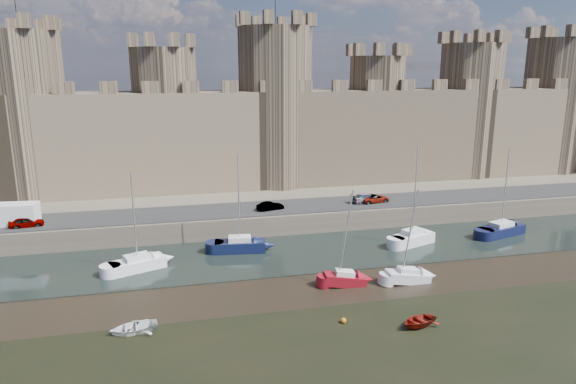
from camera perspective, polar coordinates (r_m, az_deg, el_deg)
The scene contains 19 objects.
ground at distance 36.66m, azimuth 11.89°, elevation -19.61°, with size 160.00×160.00×0.00m, color black.
water_channel at distance 56.90m, azimuth 1.70°, elevation -6.74°, with size 160.00×12.00×0.08m, color black.
quay at distance 90.52m, azimuth -4.10°, elevation 1.82°, with size 160.00×60.00×2.50m, color #4C443A.
road at distance 65.37m, azimuth -0.51°, elevation -1.68°, with size 160.00×7.00×0.10m, color black.
castle at distance 77.06m, azimuth -3.28°, elevation 7.58°, with size 108.50×11.00×29.00m.
car_0 at distance 64.28m, azimuth -27.07°, elevation -2.98°, with size 1.45×3.62×1.23m, color gray.
car_1 at distance 63.88m, azimuth -1.98°, elevation -1.58°, with size 1.18×3.39×1.12m, color gray.
car_2 at distance 68.22m, azimuth 8.76°, elevation -0.68°, with size 1.76×4.33×1.26m, color gray.
car_3 at distance 68.44m, azimuth 9.60°, elevation -0.72°, with size 1.87×4.06×1.13m, color gray.
van at distance 65.60m, azimuth -28.45°, elevation -2.24°, with size 5.77×2.31×2.52m, color silver.
sailboat_0 at distance 54.11m, azimuth -16.38°, elevation -7.59°, with size 5.78×3.95×10.08m.
sailboat_1 at distance 57.12m, azimuth -5.38°, elevation -5.85°, with size 5.72×2.82×11.00m.
sailboat_2 at distance 60.79m, azimuth 13.66°, elevation -4.94°, with size 5.63×3.68×11.34m.
sailboat_3 at distance 67.39m, azimuth 22.60°, elevation -3.83°, with size 6.45×3.92×10.59m.
sailboat_4 at distance 48.99m, azimuth 6.31°, elevation -9.50°, with size 4.08×1.91×9.22m.
sailboat_5 at distance 50.64m, azimuth 13.14°, elevation -9.02°, with size 4.22×1.70×9.05m.
dinghy_4 at distance 43.07m, azimuth 14.29°, elevation -13.81°, with size 2.41×0.70×3.38m, color maroon.
dinghy_6 at distance 42.66m, azimuth -16.80°, elevation -14.24°, with size 2.59×0.75×3.62m, color silver.
buoy_1 at distance 42.50m, azimuth 6.17°, elevation -14.02°, with size 0.45×0.45×0.45m, color #C86E08.
Camera 1 is at (-13.69, -27.49, 20.01)m, focal length 32.00 mm.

